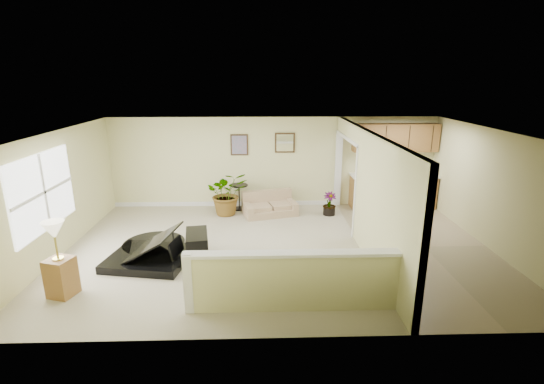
{
  "coord_description": "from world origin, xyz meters",
  "views": [
    {
      "loc": [
        -0.38,
        -7.74,
        3.54
      ],
      "look_at": [
        -0.13,
        0.4,
        1.15
      ],
      "focal_mm": 26.0,
      "sensor_mm": 36.0,
      "label": 1
    }
  ],
  "objects_px": {
    "piano": "(147,231)",
    "accent_table": "(239,194)",
    "loveseat": "(270,203)",
    "piano_bench": "(197,246)",
    "lamp_stand": "(59,265)",
    "small_plant": "(329,205)",
    "palm_plant": "(227,193)"
  },
  "relations": [
    {
      "from": "piano",
      "to": "accent_table",
      "type": "distance_m",
      "value": 3.48
    },
    {
      "from": "loveseat",
      "to": "accent_table",
      "type": "height_order",
      "value": "loveseat"
    },
    {
      "from": "piano_bench",
      "to": "loveseat",
      "type": "distance_m",
      "value": 3.06
    },
    {
      "from": "accent_table",
      "to": "lamp_stand",
      "type": "height_order",
      "value": "lamp_stand"
    },
    {
      "from": "piano",
      "to": "accent_table",
      "type": "xyz_separation_m",
      "value": [
        1.67,
        3.05,
        -0.15
      ]
    },
    {
      "from": "loveseat",
      "to": "accent_table",
      "type": "distance_m",
      "value": 0.95
    },
    {
      "from": "piano",
      "to": "small_plant",
      "type": "height_order",
      "value": "piano"
    },
    {
      "from": "piano_bench",
      "to": "accent_table",
      "type": "bearing_deg",
      "value": 77.27
    },
    {
      "from": "piano_bench",
      "to": "piano",
      "type": "bearing_deg",
      "value": 178.87
    },
    {
      "from": "palm_plant",
      "to": "piano_bench",
      "type": "bearing_deg",
      "value": -98.4
    },
    {
      "from": "palm_plant",
      "to": "small_plant",
      "type": "height_order",
      "value": "palm_plant"
    },
    {
      "from": "piano",
      "to": "palm_plant",
      "type": "height_order",
      "value": "piano"
    },
    {
      "from": "loveseat",
      "to": "palm_plant",
      "type": "xyz_separation_m",
      "value": [
        -1.13,
        0.02,
        0.28
      ]
    },
    {
      "from": "small_plant",
      "to": "lamp_stand",
      "type": "xyz_separation_m",
      "value": [
        -5.16,
        -3.87,
        0.3
      ]
    },
    {
      "from": "piano_bench",
      "to": "palm_plant",
      "type": "bearing_deg",
      "value": 81.6
    },
    {
      "from": "palm_plant",
      "to": "lamp_stand",
      "type": "relative_size",
      "value": 0.95
    },
    {
      "from": "loveseat",
      "to": "lamp_stand",
      "type": "xyz_separation_m",
      "value": [
        -3.58,
        -3.98,
        0.26
      ]
    },
    {
      "from": "accent_table",
      "to": "palm_plant",
      "type": "relative_size",
      "value": 0.56
    },
    {
      "from": "loveseat",
      "to": "palm_plant",
      "type": "height_order",
      "value": "palm_plant"
    },
    {
      "from": "piano",
      "to": "accent_table",
      "type": "height_order",
      "value": "piano"
    },
    {
      "from": "piano",
      "to": "lamp_stand",
      "type": "xyz_separation_m",
      "value": [
        -1.08,
        -1.35,
        -0.04
      ]
    },
    {
      "from": "palm_plant",
      "to": "piano",
      "type": "bearing_deg",
      "value": -117.31
    },
    {
      "from": "piano",
      "to": "small_plant",
      "type": "bearing_deg",
      "value": 41.43
    },
    {
      "from": "loveseat",
      "to": "accent_table",
      "type": "xyz_separation_m",
      "value": [
        -0.83,
        0.42,
        0.15
      ]
    },
    {
      "from": "piano",
      "to": "piano_bench",
      "type": "xyz_separation_m",
      "value": [
        0.98,
        -0.02,
        -0.32
      ]
    },
    {
      "from": "palm_plant",
      "to": "loveseat",
      "type": "bearing_deg",
      "value": -1.2
    },
    {
      "from": "small_plant",
      "to": "lamp_stand",
      "type": "height_order",
      "value": "lamp_stand"
    },
    {
      "from": "piano_bench",
      "to": "accent_table",
      "type": "relative_size",
      "value": 1.17
    },
    {
      "from": "piano_bench",
      "to": "small_plant",
      "type": "distance_m",
      "value": 4.01
    },
    {
      "from": "lamp_stand",
      "to": "palm_plant",
      "type": "bearing_deg",
      "value": 58.56
    },
    {
      "from": "loveseat",
      "to": "palm_plant",
      "type": "bearing_deg",
      "value": 164.17
    },
    {
      "from": "small_plant",
      "to": "lamp_stand",
      "type": "relative_size",
      "value": 0.47
    }
  ]
}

